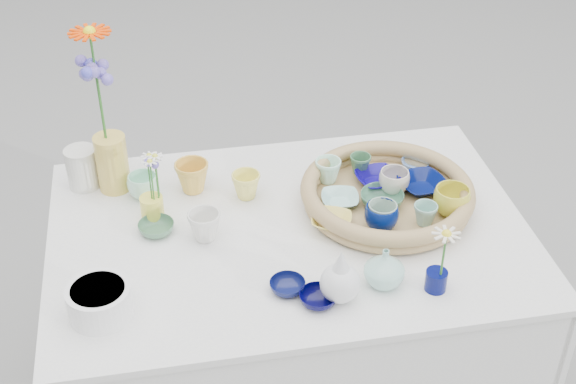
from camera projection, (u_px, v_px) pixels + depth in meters
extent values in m
imported|color=#0E0473|center=(377.00, 179.00, 2.25)|extent=(0.14, 0.14, 0.03)
imported|color=#010C48|center=(422.00, 185.00, 2.23)|extent=(0.15, 0.15, 0.03)
imported|color=gold|center=(451.00, 201.00, 2.13)|extent=(0.12, 0.12, 0.08)
imported|color=#417357|center=(382.00, 199.00, 2.17)|extent=(0.14, 0.14, 0.04)
imported|color=gray|center=(382.00, 216.00, 2.08)|extent=(0.09, 0.09, 0.07)
imported|color=#99D0C7|center=(340.00, 199.00, 2.18)|extent=(0.12, 0.12, 0.03)
imported|color=#BDFADE|center=(328.00, 171.00, 2.25)|extent=(0.09, 0.09, 0.07)
imported|color=beige|center=(394.00, 182.00, 2.21)|extent=(0.09, 0.09, 0.07)
imported|color=#709CE5|center=(415.00, 164.00, 2.32)|extent=(0.10, 0.10, 0.03)
imported|color=#021358|center=(381.00, 217.00, 2.08)|extent=(0.10, 0.10, 0.07)
imported|color=#EEDA5E|center=(332.00, 221.00, 2.10)|extent=(0.14, 0.14, 0.03)
imported|color=#83B8A9|center=(425.00, 214.00, 2.09)|extent=(0.08, 0.08, 0.06)
imported|color=#40724C|center=(360.00, 164.00, 2.29)|extent=(0.07, 0.07, 0.06)
imported|color=gold|center=(192.00, 177.00, 2.24)|extent=(0.12, 0.12, 0.09)
imported|color=#F4E965|center=(246.00, 185.00, 2.22)|extent=(0.09, 0.09, 0.08)
imported|color=#477454|center=(156.00, 228.00, 2.10)|extent=(0.12, 0.12, 0.03)
imported|color=silver|center=(205.00, 226.00, 2.07)|extent=(0.11, 0.11, 0.08)
imported|color=#0B1042|center=(287.00, 286.00, 1.92)|extent=(0.10, 0.10, 0.03)
imported|color=#ABEDCC|center=(143.00, 186.00, 2.22)|extent=(0.10, 0.10, 0.07)
imported|color=#040333|center=(318.00, 298.00, 1.88)|extent=(0.12, 0.12, 0.03)
imported|color=#9AD0C3|center=(385.00, 268.00, 1.91)|extent=(0.12, 0.12, 0.10)
cylinder|color=#050A49|center=(436.00, 280.00, 1.91)|extent=(0.06, 0.06, 0.05)
cylinder|color=#DCBD4E|center=(112.00, 163.00, 2.23)|extent=(0.12, 0.12, 0.17)
cylinder|color=#FAEE4F|center=(152.00, 208.00, 2.14)|extent=(0.06, 0.06, 0.07)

